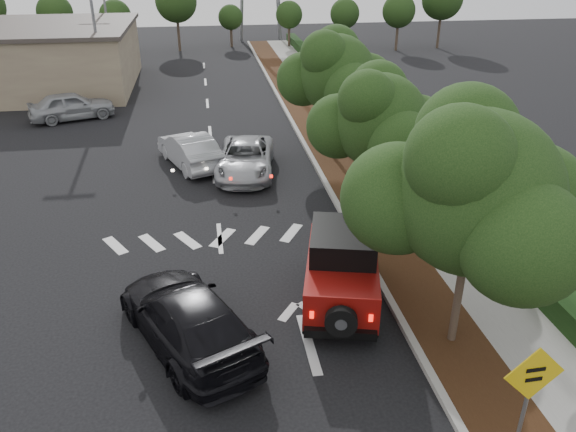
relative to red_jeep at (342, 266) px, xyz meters
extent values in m
plane|color=black|center=(-3.25, -1.77, -1.12)|extent=(120.00, 120.00, 0.00)
cube|color=#9E9B93|center=(1.35, 10.23, -1.04)|extent=(0.20, 70.00, 0.15)
cube|color=black|center=(2.35, 10.23, -1.06)|extent=(1.80, 70.00, 0.12)
cube|color=gray|center=(4.25, 10.23, -1.06)|extent=(2.00, 70.00, 0.12)
cube|color=black|center=(5.65, 10.23, -0.72)|extent=(0.80, 70.00, 0.80)
cylinder|color=black|center=(-0.52, 1.28, -0.69)|extent=(0.49, 0.89, 0.84)
cylinder|color=black|center=(1.07, 0.89, -0.69)|extent=(0.49, 0.89, 0.84)
cylinder|color=black|center=(-1.16, -1.28, -0.69)|extent=(0.49, 0.89, 0.84)
cylinder|color=black|center=(0.43, -1.68, -0.69)|extent=(0.49, 0.89, 0.84)
cube|color=maroon|center=(-0.05, -0.20, -0.12)|extent=(2.78, 4.23, 1.05)
cube|color=black|center=(0.03, 0.11, 0.74)|extent=(2.21, 2.50, 0.67)
cube|color=maroon|center=(0.31, 1.24, -0.20)|extent=(1.88, 1.46, 0.86)
cube|color=black|center=(-0.54, -2.16, -0.59)|extent=(1.79, 0.62, 0.23)
cylinder|color=black|center=(-0.58, -2.31, -0.12)|extent=(0.83, 0.42, 0.80)
cube|color=#FF190C|center=(-1.22, -1.93, -0.12)|extent=(0.11, 0.07, 0.19)
cube|color=#FF190C|center=(0.17, -2.28, -0.12)|extent=(0.11, 0.07, 0.19)
imported|color=#A1A3A9|center=(-1.84, 10.08, -0.41)|extent=(3.08, 5.36, 1.41)
imported|color=black|center=(-4.25, -1.26, -0.35)|extent=(4.17, 5.72, 1.54)
imported|color=#B0B2B8|center=(-4.25, 11.43, -0.36)|extent=(3.13, 4.83, 1.50)
imported|color=#9C9FA3|center=(-10.91, 19.85, -0.32)|extent=(5.01, 3.32, 1.58)
cylinder|color=slate|center=(2.15, -5.77, 0.21)|extent=(0.08, 0.08, 2.37)
cube|color=yellow|center=(2.15, -5.81, 1.00)|extent=(1.22, 0.07, 1.22)
cube|color=black|center=(2.15, -5.83, 1.11)|extent=(0.38, 0.02, 0.08)
cube|color=black|center=(2.15, -5.83, 0.89)|extent=(0.34, 0.02, 0.08)
cylinder|color=brown|center=(4.71, 2.20, -0.71)|extent=(0.61, 0.61, 0.57)
sphere|color=black|center=(4.71, 2.20, -0.17)|extent=(0.71, 0.71, 0.71)
imported|color=black|center=(4.71, 2.20, -0.09)|extent=(0.64, 0.56, 0.67)
camera|label=1|loc=(-3.50, -12.94, 8.11)|focal=35.00mm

